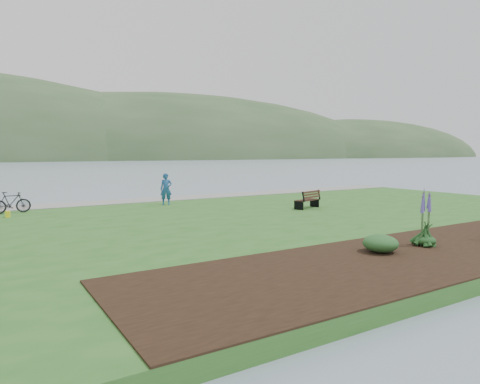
# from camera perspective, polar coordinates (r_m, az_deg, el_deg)

# --- Properties ---
(ground) EXTENTS (600.00, 600.00, 0.00)m
(ground) POSITION_cam_1_polar(r_m,az_deg,el_deg) (20.46, 0.58, -3.66)
(ground) COLOR gray
(ground) RESTS_ON ground
(lawn) EXTENTS (34.00, 20.00, 0.40)m
(lawn) POSITION_cam_1_polar(r_m,az_deg,el_deg) (18.78, 3.84, -3.86)
(lawn) COLOR #285C20
(lawn) RESTS_ON ground
(shoreline_path) EXTENTS (34.00, 2.20, 0.03)m
(shoreline_path) POSITION_cam_1_polar(r_m,az_deg,el_deg) (26.45, -7.42, -0.76)
(shoreline_path) COLOR gray
(shoreline_path) RESTS_ON lawn
(far_hillside) EXTENTS (580.00, 80.00, 38.00)m
(far_hillside) POSITION_cam_1_polar(r_m,az_deg,el_deg) (189.63, -22.37, 3.96)
(far_hillside) COLOR #32502D
(far_hillside) RESTS_ON ground
(park_bench) EXTENTS (1.61, 1.02, 0.93)m
(park_bench) POSITION_cam_1_polar(r_m,az_deg,el_deg) (21.57, 9.13, -0.96)
(park_bench) COLOR black
(park_bench) RESTS_ON lawn
(person) EXTENTS (0.85, 0.72, 1.98)m
(person) POSITION_cam_1_polar(r_m,az_deg,el_deg) (23.05, -9.83, 0.75)
(person) COLOR #1E508A
(person) RESTS_ON lawn
(bicycle_b) EXTENTS (0.62, 1.69, 1.00)m
(bicycle_b) POSITION_cam_1_polar(r_m,az_deg,el_deg) (22.22, -28.22, -1.24)
(bicycle_b) COLOR black
(bicycle_b) RESTS_ON lawn
(pannier) EXTENTS (0.22, 0.29, 0.27)m
(pannier) POSITION_cam_1_polar(r_m,az_deg,el_deg) (20.98, -28.56, -2.61)
(pannier) COLOR yellow
(pannier) RESTS_ON lawn
(echium_4) EXTENTS (0.62, 0.62, 1.93)m
(echium_4) POSITION_cam_1_polar(r_m,az_deg,el_deg) (13.77, 23.55, -3.41)
(echium_4) COLOR #153A17
(echium_4) RESTS_ON garden_bed
(shrub_0) EXTENTS (0.97, 0.97, 0.48)m
(shrub_0) POSITION_cam_1_polar(r_m,az_deg,el_deg) (12.53, 18.23, -6.52)
(shrub_0) COLOR #1E4C21
(shrub_0) RESTS_ON garden_bed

